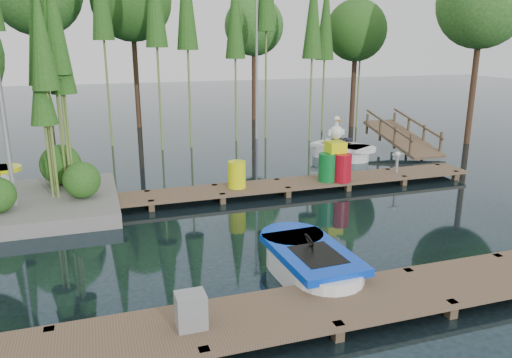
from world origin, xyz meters
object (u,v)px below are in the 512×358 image
object	(u,v)px
boat_blue	(311,265)
drum_cluster	(337,161)
yellow_barrel	(237,175)
utility_cabinet	(191,310)

from	to	relation	value
boat_blue	drum_cluster	bearing A→B (deg)	56.28
boat_blue	drum_cluster	world-z (taller)	drum_cluster
drum_cluster	boat_blue	bearing A→B (deg)	-121.53
drum_cluster	yellow_barrel	bearing A→B (deg)	177.26
boat_blue	utility_cabinet	size ratio (longest dim) A/B	5.35
utility_cabinet	boat_blue	bearing A→B (deg)	28.68
boat_blue	yellow_barrel	bearing A→B (deg)	86.86
boat_blue	yellow_barrel	size ratio (longest dim) A/B	3.75
utility_cabinet	drum_cluster	world-z (taller)	drum_cluster
boat_blue	utility_cabinet	distance (m)	3.06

